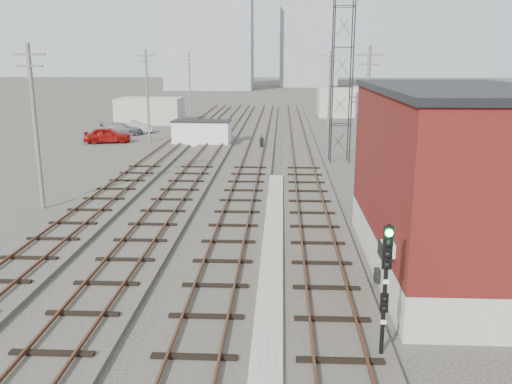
# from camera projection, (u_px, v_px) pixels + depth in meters

# --- Properties ---
(ground) EXTENTS (320.00, 320.00, 0.00)m
(ground) POSITION_uv_depth(u_px,v_px,m) (275.00, 124.00, 68.59)
(ground) COLOR #282621
(ground) RESTS_ON ground
(track_right) EXTENTS (3.20, 90.00, 0.39)m
(track_right) POSITION_uv_depth(u_px,v_px,m) (300.00, 151.00, 48.10)
(track_right) COLOR #332D28
(track_right) RESTS_ON ground
(track_mid_right) EXTENTS (3.20, 90.00, 0.39)m
(track_mid_right) POSITION_uv_depth(u_px,v_px,m) (255.00, 151.00, 48.29)
(track_mid_right) COLOR #332D28
(track_mid_right) RESTS_ON ground
(track_mid_left) EXTENTS (3.20, 90.00, 0.39)m
(track_mid_left) POSITION_uv_depth(u_px,v_px,m) (211.00, 151.00, 48.47)
(track_mid_left) COLOR #332D28
(track_mid_left) RESTS_ON ground
(track_left) EXTENTS (3.20, 90.00, 0.39)m
(track_left) POSITION_uv_depth(u_px,v_px,m) (167.00, 150.00, 48.66)
(track_left) COLOR #332D28
(track_left) RESTS_ON ground
(platform_curb) EXTENTS (0.90, 28.00, 0.26)m
(platform_curb) POSITION_uv_depth(u_px,v_px,m) (273.00, 246.00, 23.96)
(platform_curb) COLOR gray
(platform_curb) RESTS_ON ground
(brick_building) EXTENTS (6.54, 12.20, 7.22)m
(brick_building) POSITION_uv_depth(u_px,v_px,m) (454.00, 181.00, 20.85)
(brick_building) COLOR gray
(brick_building) RESTS_ON ground
(lattice_tower) EXTENTS (1.60, 1.60, 15.00)m
(lattice_tower) POSITION_uv_depth(u_px,v_px,m) (342.00, 67.00, 42.29)
(lattice_tower) COLOR black
(lattice_tower) RESTS_ON ground
(utility_pole_left_a) EXTENTS (1.80, 0.24, 9.00)m
(utility_pole_left_a) POSITION_uv_depth(u_px,v_px,m) (35.00, 123.00, 29.25)
(utility_pole_left_a) COLOR #595147
(utility_pole_left_a) RESTS_ON ground
(utility_pole_left_b) EXTENTS (1.80, 0.24, 9.00)m
(utility_pole_left_b) POSITION_uv_depth(u_px,v_px,m) (147.00, 93.00, 53.48)
(utility_pole_left_b) COLOR #595147
(utility_pole_left_b) RESTS_ON ground
(utility_pole_left_c) EXTENTS (1.80, 0.24, 9.00)m
(utility_pole_left_c) POSITION_uv_depth(u_px,v_px,m) (190.00, 82.00, 77.70)
(utility_pole_left_c) COLOR #595147
(utility_pole_left_c) RESTS_ON ground
(utility_pole_right_a) EXTENTS (1.80, 0.24, 9.00)m
(utility_pole_right_a) POSITION_uv_depth(u_px,v_px,m) (367.00, 110.00, 36.12)
(utility_pole_right_a) COLOR #595147
(utility_pole_right_a) RESTS_ON ground
(utility_pole_right_b) EXTENTS (1.80, 0.24, 9.00)m
(utility_pole_right_b) POSITION_uv_depth(u_px,v_px,m) (329.00, 87.00, 65.19)
(utility_pole_right_b) COLOR #595147
(utility_pole_right_b) RESTS_ON ground
(apartment_left) EXTENTS (22.00, 14.00, 30.00)m
(apartment_left) POSITION_uv_depth(u_px,v_px,m) (209.00, 30.00, 138.46)
(apartment_left) COLOR gray
(apartment_left) RESTS_ON ground
(apartment_right) EXTENTS (16.00, 12.00, 26.00)m
(apartment_right) POSITION_uv_depth(u_px,v_px,m) (308.00, 39.00, 152.27)
(apartment_right) COLOR gray
(apartment_right) RESTS_ON ground
(shed_left) EXTENTS (8.00, 5.00, 3.20)m
(shed_left) POSITION_uv_depth(u_px,v_px,m) (150.00, 111.00, 68.95)
(shed_left) COLOR gray
(shed_left) RESTS_ON ground
(shed_right) EXTENTS (6.00, 6.00, 4.00)m
(shed_right) POSITION_uv_depth(u_px,v_px,m) (339.00, 102.00, 77.38)
(shed_right) COLOR gray
(shed_right) RESTS_ON ground
(signal_mast) EXTENTS (0.40, 0.41, 3.98)m
(signal_mast) POSITION_uv_depth(u_px,v_px,m) (385.00, 283.00, 14.64)
(signal_mast) COLOR gray
(signal_mast) RESTS_ON ground
(switch_stand) EXTENTS (0.38, 0.38, 1.25)m
(switch_stand) POSITION_uv_depth(u_px,v_px,m) (262.00, 143.00, 49.73)
(switch_stand) COLOR black
(switch_stand) RESTS_ON ground
(site_trailer) EXTENTS (5.70, 2.68, 2.36)m
(site_trailer) POSITION_uv_depth(u_px,v_px,m) (202.00, 133.00, 52.12)
(site_trailer) COLOR silver
(site_trailer) RESTS_ON ground
(car_red) EXTENTS (4.82, 2.81, 1.54)m
(car_red) POSITION_uv_depth(u_px,v_px,m) (107.00, 135.00, 53.39)
(car_red) COLOR maroon
(car_red) RESTS_ON ground
(car_silver) EXTENTS (4.37, 1.96, 1.39)m
(car_silver) POSITION_uv_depth(u_px,v_px,m) (134.00, 127.00, 60.26)
(car_silver) COLOR #A4A8AC
(car_silver) RESTS_ON ground
(car_grey) EXTENTS (4.61, 2.00, 1.32)m
(car_grey) POSITION_uv_depth(u_px,v_px,m) (120.00, 129.00, 58.88)
(car_grey) COLOR slate
(car_grey) RESTS_ON ground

